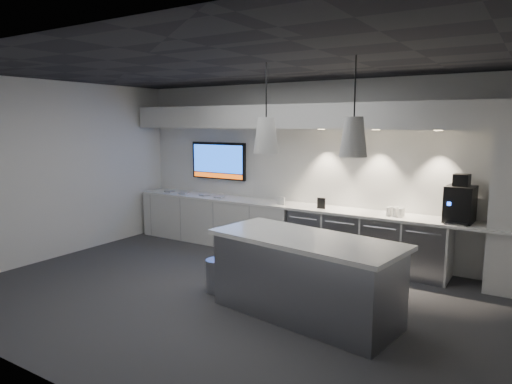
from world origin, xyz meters
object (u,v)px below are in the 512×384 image
Objects in this scene: island at (305,276)px; coffee_machine at (460,202)px; wall_tv at (218,161)px; bin at (217,276)px.

coffee_machine is at bearing 67.19° from island.
island is at bearing -117.69° from coffee_machine.
bin is (1.73, -2.37, -1.33)m from wall_tv.
coffee_machine reaches higher than bin.
island is 3.52× the size of coffee_machine.
island reaches higher than bin.
coffee_machine reaches higher than island.
wall_tv is 1.82× the size of coffee_machine.
coffee_machine is at bearing 38.03° from bin.
wall_tv is 2.77× the size of bin.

